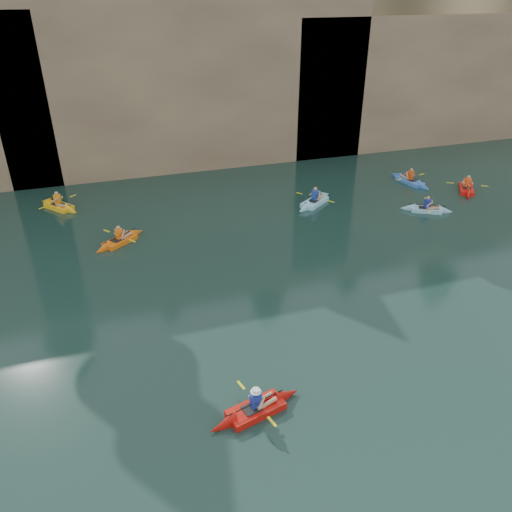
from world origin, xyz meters
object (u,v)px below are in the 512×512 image
object	(u,v)px
kayaker_ltblue_near	(426,209)
main_kayaker	(256,409)
kayaker_orange	(120,240)
kayaker_red_far	(466,188)

from	to	relation	value
kayaker_ltblue_near	main_kayaker	bearing A→B (deg)	-111.61
kayaker_orange	kayaker_ltblue_near	size ratio (longest dim) A/B	1.00
main_kayaker	kayaker_orange	distance (m)	13.12
main_kayaker	kayaker_ltblue_near	bearing A→B (deg)	25.17
main_kayaker	kayaker_red_far	xyz separation A→B (m)	(18.17, 13.35, -0.00)
kayaker_orange	kayaker_red_far	world-z (taller)	kayaker_red_far
kayaker_ltblue_near	kayaker_red_far	world-z (taller)	kayaker_red_far
kayaker_orange	kayaker_ltblue_near	bearing A→B (deg)	-41.50
kayaker_red_far	kayaker_orange	bearing A→B (deg)	125.19
main_kayaker	kayaker_ltblue_near	world-z (taller)	main_kayaker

